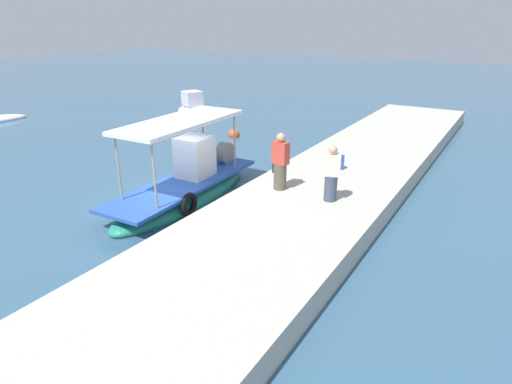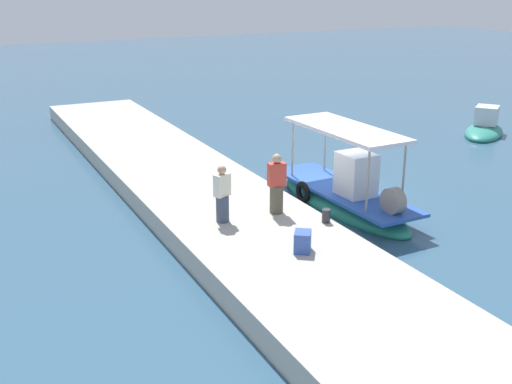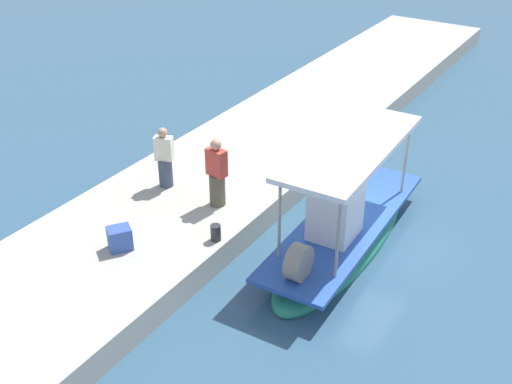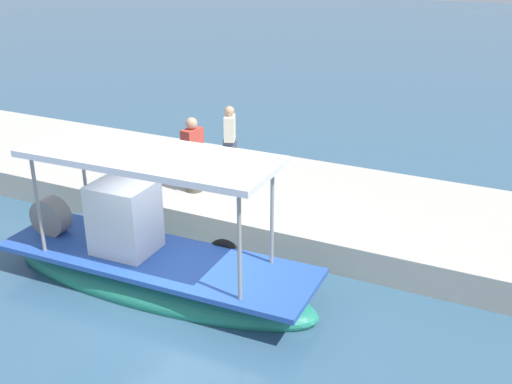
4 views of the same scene
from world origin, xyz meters
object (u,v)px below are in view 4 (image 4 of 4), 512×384
main_fishing_boat (152,263)px  cargo_crate (119,154)px  fisherman_by_crate (230,141)px  fisherman_near_bollard (193,158)px  mooring_bollard (125,186)px

main_fishing_boat → cargo_crate: bearing=-45.9°
main_fishing_boat → fisherman_by_crate: size_ratio=3.97×
fisherman_near_bollard → fisherman_by_crate: fisherman_near_bollard is taller
main_fishing_boat → fisherman_near_bollard: (0.90, -3.02, 1.01)m
main_fishing_boat → fisherman_near_bollard: bearing=-73.4°
main_fishing_boat → mooring_bollard: main_fishing_boat is taller
fisherman_near_bollard → main_fishing_boat: bearing=106.6°
cargo_crate → fisherman_near_bollard: bearing=165.2°
fisherman_by_crate → cargo_crate: (2.78, 0.97, -0.48)m
fisherman_near_bollard → cargo_crate: bearing=-14.8°
fisherman_near_bollard → cargo_crate: (2.72, -0.72, -0.54)m
fisherman_near_bollard → fisherman_by_crate: bearing=-91.8°
fisherman_near_bollard → mooring_bollard: 1.69m
mooring_bollard → fisherman_by_crate: bearing=-118.0°
mooring_bollard → cargo_crate: bearing=-48.6°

